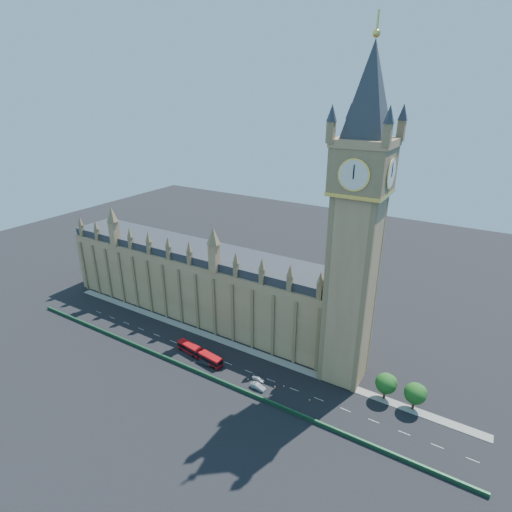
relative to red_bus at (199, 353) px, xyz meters
The scene contains 15 objects.
ground 6.77m from the red_bus, 21.73° to the left, with size 400.00×400.00×0.00m, color black.
palace_westminster 33.20m from the red_bus, 127.76° to the left, with size 120.00×20.00×28.00m.
elizabeth_tower 70.75m from the red_bus, 20.43° to the left, with size 20.59×20.59×105.00m.
bridge_parapet 9.03m from the red_bus, 47.22° to the right, with size 160.00×0.60×1.20m, color #1E4C2D.
kerb_north 13.49m from the red_bus, 62.97° to the left, with size 160.00×3.00×0.16m, color gray.
tree_east_near 59.76m from the red_bus, 12.11° to the left, with size 6.00×6.00×8.50m.
tree_east_far 67.59m from the red_bus, 10.68° to the left, with size 6.00×6.00×8.50m.
red_bus is the anchor object (origin of this frame).
car_grey 4.63m from the red_bus, 25.88° to the right, with size 1.87×4.66×1.59m, color #42444A.
car_silver 24.75m from the red_bus, ahead, with size 1.72×4.94×1.63m, color #9A9CA1.
car_white 22.89m from the red_bus, ahead, with size 1.64×4.04×1.17m, color silver.
cone_a 20.16m from the red_bus, ahead, with size 0.49×0.49×0.68m.
cone_b 31.02m from the red_bus, ahead, with size 0.49×0.49×0.63m.
cone_c 28.91m from the red_bus, ahead, with size 0.47×0.47×0.73m.
cone_d 40.11m from the red_bus, ahead, with size 0.44×0.44×0.68m.
Camera 1 is at (67.71, -87.66, 82.15)m, focal length 28.00 mm.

